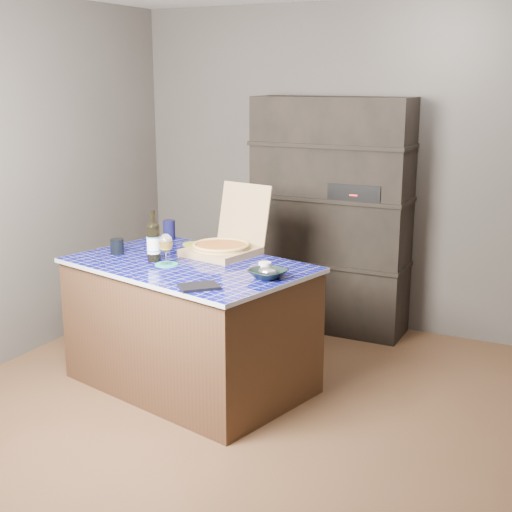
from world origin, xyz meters
The scene contains 14 objects.
room centered at (0.00, 0.00, 1.25)m, with size 3.50×3.50×3.50m.
shelving_unit centered at (0.00, 1.53, 0.90)m, with size 1.20×0.41×1.80m.
kitchen_island centered at (-0.39, 0.10, 0.41)m, with size 1.67×1.27×0.81m.
pizza_box centered at (-0.31, 0.39, 0.88)m, with size 0.49×0.56×0.44m.
mead_bottle centered at (-0.62, 0.04, 0.94)m, with size 0.09×0.09×0.32m.
teal_trivet centered at (-0.49, 0.00, 0.82)m, with size 0.14×0.14×0.01m, color teal.
wine_glass centered at (-0.49, 0.00, 0.95)m, with size 0.08×0.08×0.19m.
tumbler centered at (-0.94, 0.09, 0.86)m, with size 0.09×0.09×0.10m, color black.
dvd_case centered at (-0.06, -0.34, 0.82)m, with size 0.15×0.21×0.02m, color black.
bowl centered at (0.20, 0.01, 0.84)m, with size 0.21×0.21×0.05m, color black.
foil_contents centered at (0.20, 0.01, 0.85)m, with size 0.12×0.10×0.05m, color #AAACB6.
white_jar centered at (0.13, 0.11, 0.85)m, with size 0.07×0.07×0.06m, color white.
navy_cup centered at (-0.88, 0.62, 0.88)m, with size 0.09×0.09×0.14m, color black.
green_trivet centered at (-0.61, 0.54, 0.82)m, with size 0.18×0.18×0.01m, color #9FA924.
Camera 1 is at (1.91, -3.55, 1.94)m, focal length 50.00 mm.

